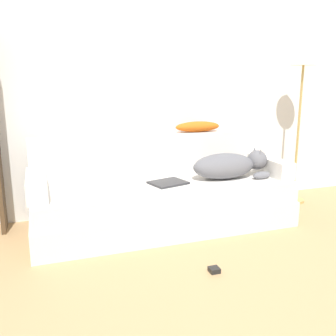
{
  "coord_description": "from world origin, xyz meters",
  "views": [
    {
      "loc": [
        -1.05,
        -0.76,
        1.26
      ],
      "look_at": [
        -0.03,
        2.13,
        0.56
      ],
      "focal_mm": 40.0,
      "sensor_mm": 36.0,
      "label": 1
    }
  ],
  "objects": [
    {
      "name": "floor_lamp",
      "position": [
        1.51,
        2.44,
        1.35
      ],
      "size": [
        0.25,
        0.25,
        1.63
      ],
      "color": "tan",
      "rests_on": "ground_plane"
    },
    {
      "name": "couch_backrest",
      "position": [
        -0.03,
        2.56,
        0.6
      ],
      "size": [
        2.21,
        0.15,
        0.38
      ],
      "color": "silver",
      "rests_on": "couch"
    },
    {
      "name": "power_adapter",
      "position": [
        0.01,
        1.32,
        0.02
      ],
      "size": [
        0.07,
        0.07,
        0.03
      ],
      "color": "black",
      "rests_on": "ground_plane"
    },
    {
      "name": "dog",
      "position": [
        0.57,
        2.17,
        0.53
      ],
      "size": [
        0.73,
        0.31,
        0.26
      ],
      "color": "slate",
      "rests_on": "couch"
    },
    {
      "name": "couch_arm_left",
      "position": [
        -1.09,
        2.22,
        0.48
      ],
      "size": [
        0.15,
        0.63,
        0.15
      ],
      "color": "silver",
      "rests_on": "couch"
    },
    {
      "name": "laptop",
      "position": [
        -0.02,
        2.17,
        0.41
      ],
      "size": [
        0.35,
        0.31,
        0.02
      ],
      "rotation": [
        0.0,
        0.0,
        0.27
      ],
      "color": "#2D2D30",
      "rests_on": "couch"
    },
    {
      "name": "wall_back",
      "position": [
        0.0,
        2.8,
        1.35
      ],
      "size": [
        7.37,
        0.06,
        2.7
      ],
      "color": "white",
      "rests_on": "ground_plane"
    },
    {
      "name": "couch_arm_right",
      "position": [
        1.02,
        2.22,
        0.48
      ],
      "size": [
        0.15,
        0.63,
        0.15
      ],
      "color": "silver",
      "rests_on": "couch"
    },
    {
      "name": "throw_pillow",
      "position": [
        0.42,
        2.54,
        0.84
      ],
      "size": [
        0.45,
        0.15,
        0.1
      ],
      "color": "orange",
      "rests_on": "couch_backrest"
    },
    {
      "name": "couch",
      "position": [
        -0.03,
        2.22,
        0.2
      ],
      "size": [
        2.25,
        0.82,
        0.41
      ],
      "color": "silver",
      "rests_on": "ground_plane"
    }
  ]
}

